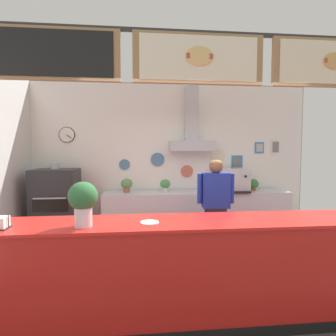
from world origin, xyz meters
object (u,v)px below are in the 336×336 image
(potted_thyme, at_px, (127,184))
(basil_vase, at_px, (83,201))
(shop_worker, at_px, (216,208))
(espresso_machine, at_px, (232,180))
(condiment_plate, at_px, (150,222))
(napkin_holder, at_px, (0,223))
(pizza_oven, at_px, (56,208))
(potted_rosemary, at_px, (253,184))
(potted_oregano, at_px, (165,185))

(potted_thyme, relative_size, basil_vase, 0.64)
(shop_worker, distance_m, espresso_machine, 1.37)
(shop_worker, height_order, condiment_plate, shop_worker)
(condiment_plate, xyz_separation_m, napkin_holder, (-1.35, -0.05, 0.04))
(pizza_oven, height_order, potted_rosemary, pizza_oven)
(potted_oregano, distance_m, basil_vase, 2.82)
(shop_worker, height_order, potted_thyme, shop_worker)
(pizza_oven, xyz_separation_m, condiment_plate, (1.60, -2.37, 0.34))
(potted_rosemary, xyz_separation_m, condiment_plate, (-2.16, -2.60, -0.01))
(napkin_holder, bearing_deg, shop_worker, 30.95)
(pizza_oven, relative_size, basil_vase, 3.64)
(shop_worker, xyz_separation_m, potted_thyme, (-1.40, 1.20, 0.22))
(pizza_oven, height_order, basil_vase, pizza_oven)
(espresso_machine, height_order, potted_thyme, espresso_machine)
(potted_oregano, xyz_separation_m, condiment_plate, (-0.38, -2.58, -0.03))
(pizza_oven, height_order, condiment_plate, pizza_oven)
(shop_worker, xyz_separation_m, basil_vase, (-1.65, -1.43, 0.40))
(condiment_plate, distance_m, basil_vase, 0.65)
(espresso_machine, distance_m, basil_vase, 3.48)
(potted_oregano, height_order, condiment_plate, potted_oregano)
(espresso_machine, height_order, napkin_holder, espresso_machine)
(potted_oregano, relative_size, condiment_plate, 1.35)
(potted_thyme, height_order, basil_vase, basil_vase)
(potted_oregano, bearing_deg, pizza_oven, -173.98)
(potted_rosemary, bearing_deg, basil_vase, -136.23)
(potted_rosemary, xyz_separation_m, basil_vase, (-2.77, -2.66, 0.21))
(espresso_machine, relative_size, potted_rosemary, 2.48)
(espresso_machine, relative_size, napkin_holder, 3.55)
(condiment_plate, height_order, napkin_holder, napkin_holder)
(potted_thyme, height_order, napkin_holder, potted_thyme)
(potted_rosemary, bearing_deg, espresso_machine, -172.52)
(espresso_machine, distance_m, potted_oregano, 1.33)
(shop_worker, relative_size, napkin_holder, 10.11)
(pizza_oven, xyz_separation_m, potted_oregano, (1.98, 0.21, 0.38))
(basil_vase, bearing_deg, condiment_plate, 4.87)
(shop_worker, xyz_separation_m, potted_oregano, (-0.66, 1.19, 0.21))
(potted_thyme, bearing_deg, condiment_plate, -82.08)
(potted_thyme, bearing_deg, napkin_holder, -110.51)
(espresso_machine, distance_m, potted_thyme, 2.07)
(potted_rosemary, height_order, condiment_plate, potted_rosemary)
(pizza_oven, bearing_deg, basil_vase, -67.77)
(basil_vase, relative_size, napkin_holder, 2.62)
(condiment_plate, bearing_deg, pizza_oven, 124.06)
(potted_rosemary, height_order, potted_thyme, potted_thyme)
(pizza_oven, distance_m, potted_oregano, 2.03)
(shop_worker, relative_size, potted_rosemary, 7.06)
(potted_rosemary, xyz_separation_m, napkin_holder, (-3.51, -2.65, 0.03))
(espresso_machine, bearing_deg, napkin_holder, -139.63)
(shop_worker, height_order, potted_rosemary, shop_worker)
(shop_worker, bearing_deg, pizza_oven, -16.66)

